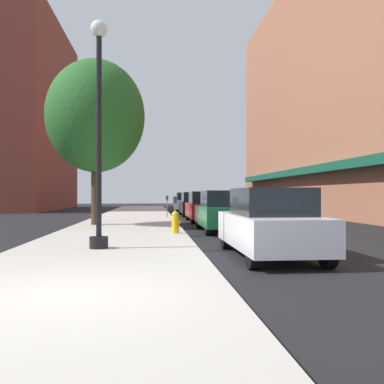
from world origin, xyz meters
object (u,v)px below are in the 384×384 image
object	(u,v)px
tree_near	(96,116)
car_white	(270,224)
parking_meter_far	(167,203)
car_black	(194,204)
car_green	(222,212)
car_red	(204,207)
fire_hydrant	(175,222)
parking_meter_near	(175,209)
car_silver	(186,202)
lamppost	(99,129)

from	to	relation	value
tree_near	car_white	world-z (taller)	tree_near
parking_meter_far	car_black	bearing A→B (deg)	59.58
car_white	car_black	bearing A→B (deg)	91.64
car_green	car_red	distance (m)	5.94
fire_hydrant	car_black	size ratio (longest dim) A/B	0.18
parking_meter_near	car_green	bearing A→B (deg)	18.64
tree_near	car_white	size ratio (longest dim) A/B	1.76
fire_hydrant	car_silver	xyz separation A→B (m)	(2.00, 21.27, 0.29)
parking_meter_far	car_white	bearing A→B (deg)	-82.91
tree_near	fire_hydrant	bearing A→B (deg)	-53.23
fire_hydrant	car_red	xyz separation A→B (m)	(2.00, 7.74, 0.29)
tree_near	car_black	xyz separation A→B (m)	(5.43, 9.30, -4.29)
car_black	car_silver	bearing A→B (deg)	90.14
car_red	car_white	bearing A→B (deg)	-89.32
lamppost	parking_meter_near	bearing A→B (deg)	66.39
tree_near	car_red	xyz separation A→B (m)	(5.43, 3.15, -4.29)
lamppost	car_white	world-z (taller)	lamppost
car_green	car_black	bearing A→B (deg)	90.77
tree_near	car_white	distance (m)	11.91
tree_near	car_red	distance (m)	7.60
fire_hydrant	parking_meter_far	world-z (taller)	parking_meter_far
lamppost	parking_meter_far	size ratio (longest dim) A/B	4.50
fire_hydrant	car_green	size ratio (longest dim) A/B	0.18
car_red	car_silver	size ratio (longest dim) A/B	1.00
lamppost	car_red	xyz separation A→B (m)	(4.19, 11.72, -2.39)
fire_hydrant	tree_near	xyz separation A→B (m)	(-3.43, 4.59, 4.58)
lamppost	car_red	world-z (taller)	lamppost
lamppost	tree_near	xyz separation A→B (m)	(-1.25, 8.56, 1.89)
tree_near	car_green	bearing A→B (deg)	-27.19
parking_meter_far	car_silver	distance (m)	10.88
parking_meter_far	tree_near	xyz separation A→B (m)	(-3.48, -5.98, 4.15)
car_white	tree_near	bearing A→B (deg)	120.91
lamppost	car_silver	world-z (taller)	lamppost
parking_meter_far	parking_meter_near	bearing A→B (deg)	-90.00
fire_hydrant	car_green	world-z (taller)	car_green
car_white	car_green	world-z (taller)	same
car_white	parking_meter_far	bearing A→B (deg)	98.74
fire_hydrant	car_silver	bearing A→B (deg)	84.63
parking_meter_near	car_black	xyz separation A→B (m)	(1.95, 12.75, -0.14)
parking_meter_near	parking_meter_far	world-z (taller)	same
parking_meter_near	tree_near	xyz separation A→B (m)	(-3.48, 3.45, 4.15)
parking_meter_far	car_black	distance (m)	3.85
car_green	lamppost	bearing A→B (deg)	-125.18
parking_meter_far	car_white	world-z (taller)	car_white
parking_meter_far	fire_hydrant	bearing A→B (deg)	-90.27
parking_meter_near	tree_near	world-z (taller)	tree_near
fire_hydrant	car_green	distance (m)	2.71
parking_meter_near	car_green	xyz separation A→B (m)	(1.95, 0.66, -0.14)
parking_meter_near	car_black	size ratio (longest dim) A/B	0.30
parking_meter_far	car_black	xyz separation A→B (m)	(1.95, 3.32, -0.14)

